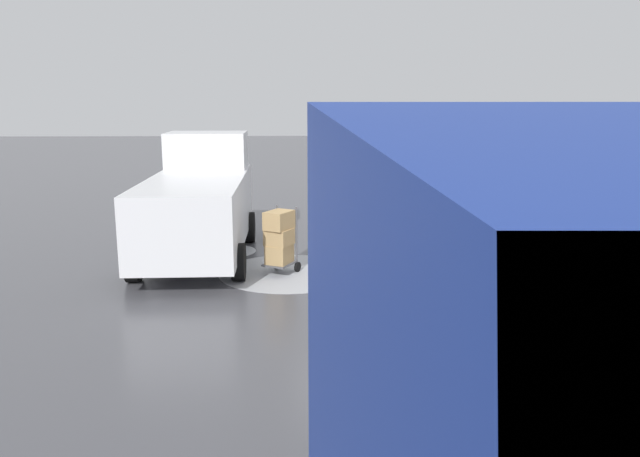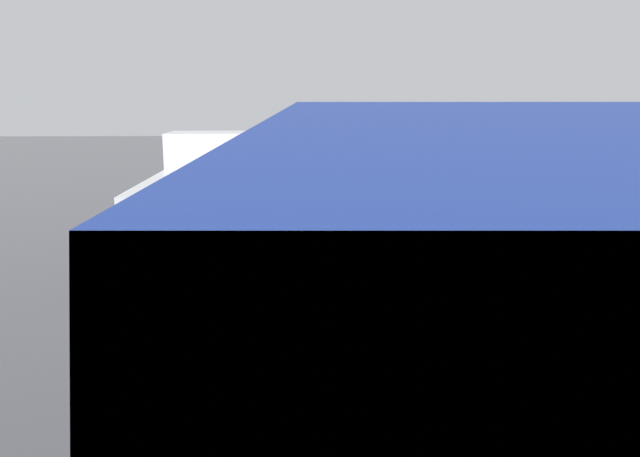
% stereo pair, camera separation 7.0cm
% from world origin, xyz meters
% --- Properties ---
extents(ground_plane, '(90.00, 90.00, 0.00)m').
position_xyz_m(ground_plane, '(0.00, 0.00, 0.00)').
color(ground_plane, '#4C4C51').
extents(slush_patch_near_cluster, '(2.80, 2.80, 0.01)m').
position_xyz_m(slush_patch_near_cluster, '(1.37, -0.21, 0.00)').
color(slush_patch_near_cluster, '#ADAFB5').
rests_on(slush_patch_near_cluster, ground).
extents(slush_patch_under_van, '(1.30, 1.30, 0.01)m').
position_xyz_m(slush_patch_under_van, '(2.81, -1.98, 0.00)').
color(slush_patch_under_van, silver).
rests_on(slush_patch_under_van, ground).
extents(cargo_van_parked_right, '(2.27, 5.37, 2.60)m').
position_xyz_m(cargo_van_parked_right, '(3.32, -1.56, 1.18)').
color(cargo_van_parked_right, white).
rests_on(cargo_van_parked_right, ground).
extents(shopping_cart_vendor, '(0.73, 0.93, 1.02)m').
position_xyz_m(shopping_cart_vendor, '(0.34, -0.22, 0.57)').
color(shopping_cart_vendor, '#B2B2B7').
rests_on(shopping_cart_vendor, ground).
extents(hand_dolly_boxes, '(0.77, 0.85, 1.32)m').
position_xyz_m(hand_dolly_boxes, '(1.55, -0.11, 0.72)').
color(hand_dolly_boxes, '#515156').
rests_on(hand_dolly_boxes, ground).
extents(pedestrian_pink_side, '(1.04, 1.04, 2.15)m').
position_xyz_m(pedestrian_pink_side, '(-0.46, 0.67, 1.57)').
color(pedestrian_pink_side, black).
rests_on(pedestrian_pink_side, ground).
extents(pedestrian_black_side, '(1.04, 1.04, 2.15)m').
position_xyz_m(pedestrian_black_side, '(-0.49, -1.43, 1.57)').
color(pedestrian_black_side, black).
rests_on(pedestrian_black_side, ground).
extents(pedestrian_white_side, '(1.04, 1.04, 2.15)m').
position_xyz_m(pedestrian_white_side, '(-1.04, -0.36, 1.58)').
color(pedestrian_white_side, black).
rests_on(pedestrian_white_side, ground).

